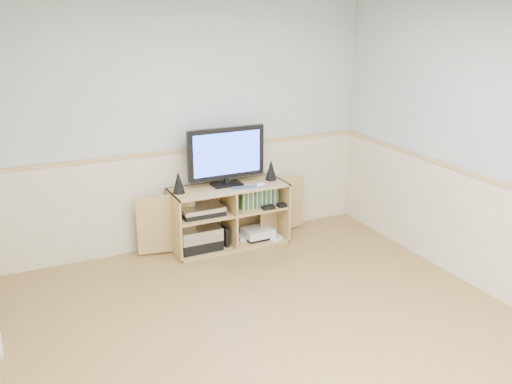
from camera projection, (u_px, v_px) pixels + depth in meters
room at (279, 191)px, 3.96m from camera, size 4.04×4.54×2.54m
media_cabinet at (227, 214)px, 6.05m from camera, size 1.92×0.46×0.65m
monitor at (226, 155)px, 5.83m from camera, size 0.83×0.18×0.61m
speaker_left at (178, 182)px, 5.66m from camera, size 0.12×0.12×0.23m
speaker_right at (271, 170)px, 6.09m from camera, size 0.12×0.12×0.22m
keyboard at (246, 188)px, 5.83m from camera, size 0.29×0.17×0.01m
mouse at (261, 185)px, 5.90m from camera, size 0.10×0.07×0.04m
av_components at (200, 230)px, 5.90m from camera, size 0.52×0.32×0.47m
game_consoles at (257, 234)px, 6.20m from camera, size 0.45×0.30×0.11m
game_cases at (258, 198)px, 6.07m from camera, size 0.42×0.14×0.19m
wall_outlet at (274, 177)px, 6.39m from camera, size 0.12×0.03×0.12m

